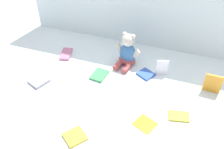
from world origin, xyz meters
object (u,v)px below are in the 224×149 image
(book_case_4, at_px, (39,81))
(book_case_1, at_px, (162,68))
(book_case_3, at_px, (75,137))
(book_case_5, at_px, (99,75))
(book_case_6, at_px, (145,124))
(book_case_8, at_px, (146,74))
(book_case_2, at_px, (179,116))
(book_case_7, at_px, (213,84))
(teddy_bear, at_px, (127,53))
(book_case_0, at_px, (66,54))

(book_case_4, bearing_deg, book_case_1, 47.25)
(book_case_3, relative_size, book_case_5, 0.85)
(book_case_4, distance_m, book_case_6, 0.71)
(book_case_4, distance_m, book_case_5, 0.38)
(book_case_3, xyz_separation_m, book_case_8, (0.22, 0.58, -0.00))
(book_case_2, height_order, book_case_5, book_case_5)
(book_case_7, bearing_deg, book_case_1, 171.08)
(book_case_6, bearing_deg, book_case_5, 76.03)
(book_case_3, height_order, book_case_6, book_case_3)
(book_case_4, relative_size, book_case_8, 1.12)
(book_case_6, bearing_deg, book_case_1, 23.81)
(teddy_bear, distance_m, book_case_8, 0.19)
(book_case_2, xyz_separation_m, book_case_6, (-0.16, -0.11, -0.00))
(book_case_7, height_order, book_case_8, book_case_7)
(book_case_4, xyz_separation_m, book_case_6, (0.70, -0.11, -0.00))
(teddy_bear, height_order, book_case_5, teddy_bear)
(book_case_6, distance_m, book_case_8, 0.40)
(book_case_3, xyz_separation_m, book_case_5, (-0.05, 0.48, -0.00))
(teddy_bear, relative_size, book_case_7, 1.80)
(book_case_4, xyz_separation_m, book_case_5, (0.33, 0.18, -0.00))
(book_case_7, bearing_deg, book_case_3, -135.63)
(book_case_0, bearing_deg, book_case_5, 142.63)
(book_case_0, relative_size, book_case_5, 1.12)
(book_case_1, height_order, book_case_7, book_case_7)
(book_case_2, bearing_deg, book_case_6, 112.43)
(teddy_bear, height_order, book_case_6, teddy_bear)
(book_case_6, bearing_deg, book_case_0, 81.88)
(book_case_2, bearing_deg, book_case_0, 57.72)
(book_case_1, distance_m, book_case_8, 0.11)
(book_case_4, distance_m, book_case_8, 0.67)
(book_case_2, distance_m, book_case_8, 0.38)
(book_case_0, relative_size, book_case_8, 1.40)
(book_case_0, bearing_deg, book_case_4, 70.74)
(book_case_7, bearing_deg, book_case_2, -117.79)
(book_case_2, relative_size, book_case_6, 1.06)
(book_case_2, relative_size, book_case_3, 1.10)
(teddy_bear, xyz_separation_m, book_case_2, (0.40, -0.36, -0.08))
(book_case_1, relative_size, book_case_6, 1.05)
(book_case_1, height_order, book_case_2, book_case_1)
(book_case_4, bearing_deg, book_case_3, -15.37)
(book_case_7, bearing_deg, book_case_6, -127.87)
(book_case_2, relative_size, book_case_5, 0.94)
(book_case_6, bearing_deg, teddy_bear, 50.99)
(book_case_4, height_order, book_case_8, book_case_4)
(book_case_3, xyz_separation_m, book_case_7, (0.62, 0.56, 0.06))
(teddy_bear, height_order, book_case_7, teddy_bear)
(book_case_5, bearing_deg, book_case_1, 27.64)
(book_case_0, bearing_deg, book_case_2, 145.83)
(book_case_1, bearing_deg, book_case_7, -25.20)
(teddy_bear, xyz_separation_m, book_case_5, (-0.13, -0.18, -0.08))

